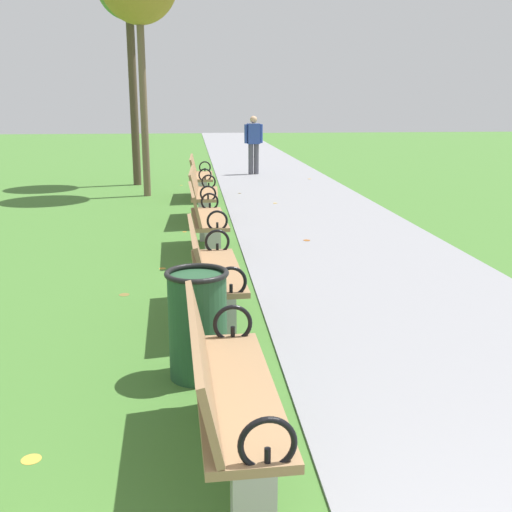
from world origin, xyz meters
TOP-DOWN VIEW (x-y plane):
  - paved_walkway at (1.53, 18.00)m, footprint 3.06×44.00m
  - park_bench_2 at (-0.50, 2.60)m, footprint 0.53×1.62m
  - park_bench_3 at (-0.50, 5.11)m, footprint 0.52×1.61m
  - park_bench_4 at (-0.50, 7.81)m, footprint 0.52×1.61m
  - park_bench_5 at (-0.50, 10.15)m, footprint 0.53×1.62m
  - park_bench_6 at (-0.50, 12.73)m, footprint 0.50×1.61m
  - pedestrian_walking at (1.08, 16.93)m, footprint 0.53×0.26m
  - trash_bin at (-0.65, 3.84)m, footprint 0.48×0.48m
  - scattered_leaves at (-0.07, 7.09)m, footprint 4.23×16.48m

SIDE VIEW (x-z plane):
  - paved_walkway at x=1.53m, z-range 0.00..0.02m
  - scattered_leaves at x=-0.07m, z-range 0.00..0.02m
  - trash_bin at x=-0.65m, z-range 0.00..0.84m
  - park_bench_2 at x=-0.50m, z-range 0.04..0.93m
  - park_bench_3 at x=-0.50m, z-range 0.04..0.93m
  - park_bench_4 at x=-0.50m, z-range 0.04..0.93m
  - park_bench_5 at x=-0.50m, z-range 0.04..0.93m
  - park_bench_6 at x=-0.50m, z-range 0.04..0.93m
  - pedestrian_walking at x=1.08m, z-range 0.12..1.74m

